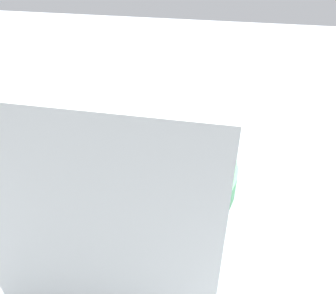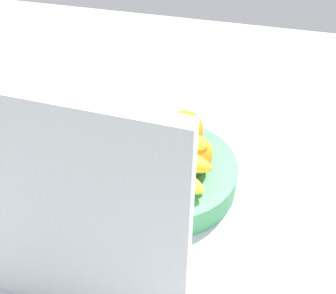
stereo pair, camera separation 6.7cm
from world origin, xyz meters
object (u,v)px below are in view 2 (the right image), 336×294
at_px(cutting_board, 67,228).
at_px(orange_front_right, 151,137).
at_px(orange_front_left, 184,129).
at_px(orange_back_left, 169,175).
at_px(banana_bunch, 160,155).
at_px(fruit_bowl, 168,174).
at_px(orange_center, 129,160).
at_px(orange_back_right, 192,154).

bearing_deg(cutting_board, orange_front_right, -90.42).
relative_size(orange_front_left, orange_back_left, 1.00).
distance_m(orange_front_right, banana_bunch, 0.06).
distance_m(fruit_bowl, orange_back_left, 0.09).
xyz_separation_m(orange_center, orange_back_right, (-0.10, -0.04, 0.00)).
bearing_deg(orange_back_left, orange_front_left, -89.84).
height_order(fruit_bowl, orange_center, orange_center).
xyz_separation_m(orange_center, banana_bunch, (-0.05, -0.02, 0.01)).
distance_m(orange_back_right, banana_bunch, 0.05).
bearing_deg(orange_back_right, cutting_board, 69.39).
distance_m(fruit_bowl, orange_front_right, 0.07).
distance_m(orange_back_left, banana_bunch, 0.04).
relative_size(orange_front_right, banana_bunch, 0.36).
bearing_deg(orange_back_left, orange_front_right, -57.77).
xyz_separation_m(fruit_bowl, orange_center, (0.06, 0.04, 0.06)).
xyz_separation_m(orange_front_left, orange_back_right, (-0.03, 0.06, 0.00)).
xyz_separation_m(orange_front_right, orange_back_left, (-0.05, 0.08, 0.00)).
distance_m(fruit_bowl, orange_front_left, 0.09).
relative_size(fruit_bowl, orange_front_left, 3.56).
xyz_separation_m(fruit_bowl, orange_front_right, (0.04, -0.02, 0.06)).
height_order(orange_front_left, banana_bunch, banana_bunch).
bearing_deg(orange_back_right, orange_front_left, -66.44).
xyz_separation_m(orange_front_left, orange_center, (0.07, 0.10, 0.00)).
distance_m(orange_center, banana_bunch, 0.05).
relative_size(fruit_bowl, orange_back_right, 3.56).
xyz_separation_m(orange_back_left, orange_back_right, (-0.03, -0.06, 0.00)).
distance_m(orange_front_left, banana_bunch, 0.09).
relative_size(orange_back_left, orange_back_right, 1.00).
distance_m(orange_front_left, orange_front_right, 0.06).
height_order(orange_back_left, banana_bunch, banana_bunch).
bearing_deg(cutting_board, orange_center, -86.18).
height_order(fruit_bowl, orange_back_left, orange_back_left).
relative_size(orange_back_left, banana_bunch, 0.36).
bearing_deg(banana_bunch, cutting_board, 78.69).
relative_size(orange_back_right, banana_bunch, 0.36).
bearing_deg(orange_front_left, cutting_board, 77.63).
relative_size(orange_center, banana_bunch, 0.36).
bearing_deg(orange_center, banana_bunch, -161.77).
bearing_deg(orange_front_left, banana_bunch, 74.70).
height_order(orange_back_right, cutting_board, cutting_board).
distance_m(orange_center, cutting_board, 0.24).
height_order(orange_front_right, orange_center, same).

